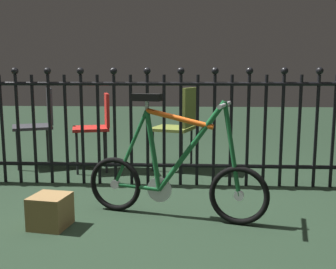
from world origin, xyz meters
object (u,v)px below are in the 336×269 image
at_px(chair_olive, 180,121).
at_px(chair_charcoal, 40,120).
at_px(bicycle, 173,175).
at_px(chair_red, 97,123).
at_px(display_crate, 50,211).

xyz_separation_m(chair_olive, chair_charcoal, (-1.55, 0.13, -0.01)).
bearing_deg(bicycle, chair_olive, 89.45).
distance_m(chair_olive, chair_charcoal, 1.55).
height_order(chair_olive, chair_charcoal, chair_olive).
distance_m(chair_red, display_crate, 1.60).
bearing_deg(chair_charcoal, chair_red, -15.58).
xyz_separation_m(chair_charcoal, display_crate, (0.73, -1.75, -0.41)).
distance_m(chair_red, chair_olive, 0.86).
relative_size(chair_red, chair_charcoal, 0.94).
distance_m(chair_olive, display_crate, 1.86).
distance_m(bicycle, chair_charcoal, 2.17).
distance_m(bicycle, chair_olive, 1.41).
distance_m(bicycle, chair_red, 1.59).
bearing_deg(chair_red, chair_charcoal, 164.42).
relative_size(bicycle, chair_red, 1.57).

